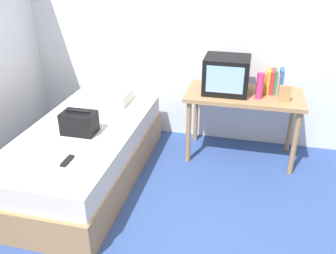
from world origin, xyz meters
TOP-DOWN VIEW (x-y plane):
  - ground_plane at (0.00, 0.00)m, footprint 8.00×8.00m
  - wall_back at (0.00, 2.00)m, footprint 5.20×0.10m
  - bed at (-0.89, 0.82)m, footprint 1.00×2.00m
  - desk at (0.54, 1.58)m, footprint 1.16×0.60m
  - tv at (0.35, 1.57)m, footprint 0.44×0.39m
  - water_bottle at (0.68, 1.47)m, footprint 0.07×0.07m
  - book_row at (0.81, 1.66)m, footprint 0.19×0.17m
  - picture_frame at (0.91, 1.44)m, footprint 0.11×0.02m
  - pillow at (-0.91, 1.50)m, footprint 0.50×0.35m
  - handbag at (-0.87, 0.75)m, footprint 0.30×0.20m
  - magazine at (-1.02, 0.42)m, footprint 0.21×0.29m
  - remote_dark at (-0.74, 0.26)m, footprint 0.04×0.16m
  - remote_silver at (-1.09, 1.04)m, footprint 0.04×0.14m

SIDE VIEW (x-z plane):
  - ground_plane at x=0.00m, z-range 0.00..0.00m
  - bed at x=-0.89m, z-range 0.00..0.52m
  - magazine at x=-1.02m, z-range 0.53..0.54m
  - remote_dark at x=-0.74m, z-range 0.53..0.55m
  - remote_silver at x=-1.09m, z-range 0.53..0.55m
  - pillow at x=-0.91m, z-range 0.53..0.65m
  - handbag at x=-0.87m, z-range 0.52..0.74m
  - desk at x=0.54m, z-range 0.27..0.99m
  - picture_frame at x=0.91m, z-range 0.72..0.88m
  - book_row at x=0.81m, z-range 0.71..0.96m
  - water_bottle at x=0.68m, z-range 0.72..0.98m
  - tv at x=0.35m, z-range 0.72..1.08m
  - wall_back at x=0.00m, z-range 0.00..2.60m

